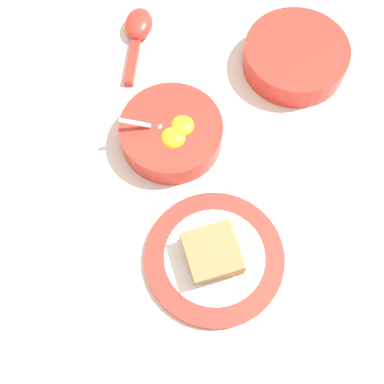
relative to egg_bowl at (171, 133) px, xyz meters
name	(u,v)px	position (x,y,z in m)	size (l,w,h in m)	color
ground_plane	(135,122)	(-0.01, -0.07, -0.03)	(3.00, 3.00, 0.00)	silver
egg_bowl	(171,133)	(0.00, 0.00, 0.00)	(0.18, 0.18, 0.07)	red
toast_plate	(214,258)	(0.17, 0.15, -0.02)	(0.22, 0.22, 0.01)	red
toast_sandwich	(214,252)	(0.17, 0.14, 0.01)	(0.12, 0.11, 0.04)	#9E7042
soup_spoon	(138,30)	(-0.19, -0.15, -0.01)	(0.17, 0.08, 0.03)	red
congee_bowl	(296,56)	(-0.23, 0.15, 0.00)	(0.19, 0.19, 0.05)	red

